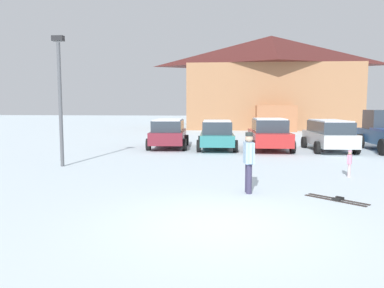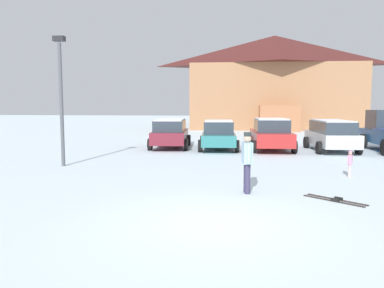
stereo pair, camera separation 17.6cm
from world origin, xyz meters
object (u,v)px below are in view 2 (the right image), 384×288
parked_red_sedan (271,134)px  parked_silver_wagon (331,134)px  skier_adult_in_blue_parka (247,159)px  skier_child_in_pink_snowsuit (350,162)px  ski_lodge (274,82)px  parked_teal_hatchback (219,135)px  pair_of_skis (335,200)px  lamp_post (61,93)px  parked_maroon_van (170,132)px

parked_red_sedan → parked_silver_wagon: parked_red_sedan is taller
skier_adult_in_blue_parka → skier_child_in_pink_snowsuit: skier_adult_in_blue_parka is taller
ski_lodge → skier_child_in_pink_snowsuit: size_ratio=19.66×
parked_teal_hatchback → pair_of_skis: (3.48, -10.63, -0.79)m
skier_child_in_pink_snowsuit → pair_of_skis: size_ratio=0.63×
parked_teal_hatchback → lamp_post: lamp_post is taller
parked_maroon_van → parked_teal_hatchback: bearing=-10.6°
parked_maroon_van → parked_silver_wagon: bearing=-3.5°
skier_child_in_pink_snowsuit → pair_of_skis: skier_child_in_pink_snowsuit is taller
parked_red_sedan → lamp_post: lamp_post is taller
ski_lodge → skier_adult_in_blue_parka: bearing=-96.6°
skier_adult_in_blue_parka → skier_child_in_pink_snowsuit: bearing=38.1°
parked_red_sedan → parked_silver_wagon: bearing=-2.3°
parked_red_sedan → parked_maroon_van: bearing=175.9°
skier_adult_in_blue_parka → parked_silver_wagon: bearing=65.4°
ski_lodge → parked_teal_hatchback: ski_lodge is taller
parked_teal_hatchback → skier_adult_in_blue_parka: bearing=-82.8°
ski_lodge → skier_adult_in_blue_parka: (-3.41, -29.36, -3.86)m
parked_maroon_van → parked_red_sedan: bearing=-4.1°
parked_teal_hatchback → parked_silver_wagon: size_ratio=0.96×
lamp_post → parked_teal_hatchback: bearing=47.2°
parked_maroon_van → skier_child_in_pink_snowsuit: size_ratio=4.88×
parked_maroon_van → skier_child_in_pink_snowsuit: bearing=-46.4°
parked_maroon_van → pair_of_skis: size_ratio=3.10×
skier_adult_in_blue_parka → parked_teal_hatchback: bearing=97.2°
parked_teal_hatchback → skier_child_in_pink_snowsuit: 8.76m
parked_teal_hatchback → skier_adult_in_blue_parka: size_ratio=2.54×
ski_lodge → parked_teal_hatchback: 20.25m
parked_maroon_van → parked_silver_wagon: parked_silver_wagon is taller
parked_teal_hatchback → parked_maroon_van: bearing=169.4°
parked_maroon_van → lamp_post: 7.73m
skier_adult_in_blue_parka → lamp_post: (-7.10, 3.78, 1.92)m
ski_lodge → pair_of_skis: ski_lodge is taller
parked_silver_wagon → skier_adult_in_blue_parka: bearing=-114.6°
skier_child_in_pink_snowsuit → lamp_post: bearing=174.2°
lamp_post → ski_lodge: bearing=67.7°
parked_maroon_van → parked_silver_wagon: size_ratio=0.99×
parked_red_sedan → skier_child_in_pink_snowsuit: (1.95, -7.47, -0.35)m
parked_maroon_van → parked_teal_hatchback: (2.74, -0.51, -0.07)m
parked_silver_wagon → ski_lodge: bearing=93.6°
parked_teal_hatchback → skier_child_in_pink_snowsuit: parked_teal_hatchback is taller
skier_adult_in_blue_parka → ski_lodge: bearing=83.4°
parked_teal_hatchback → pair_of_skis: 11.21m
skier_adult_in_blue_parka → pair_of_skis: skier_adult_in_blue_parka is taller
parked_maroon_van → pair_of_skis: bearing=-60.9°
parked_teal_hatchback → parked_red_sedan: bearing=2.3°
skier_child_in_pink_snowsuit → skier_adult_in_blue_parka: bearing=-141.9°
parked_silver_wagon → skier_adult_in_blue_parka: size_ratio=2.65×
skier_adult_in_blue_parka → lamp_post: bearing=152.0°
parked_silver_wagon → skier_adult_in_blue_parka: skier_adult_in_blue_parka is taller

